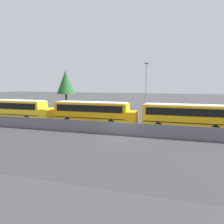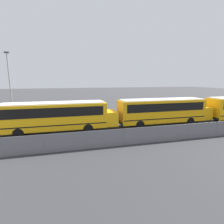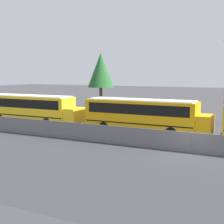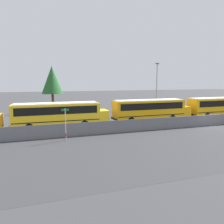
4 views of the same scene
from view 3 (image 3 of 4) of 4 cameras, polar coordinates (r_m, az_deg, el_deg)
ground_plane at (r=22.27m, az=14.23°, el=-7.24°), size 200.00×200.00×0.00m
road_strip at (r=16.68m, az=9.78°, el=-12.01°), size 143.92×12.00×0.01m
fence at (r=22.10m, az=14.29°, el=-5.40°), size 109.99×0.07×1.43m
school_bus_2 at (r=34.41m, az=-14.56°, el=0.90°), size 11.53×2.47×3.10m
school_bus_3 at (r=28.24m, az=5.72°, el=-0.22°), size 11.53×2.47×3.10m
tree_1 at (r=46.76m, az=-2.07°, el=7.61°), size 3.90×3.90×8.40m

